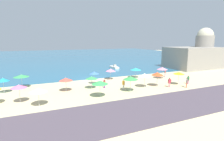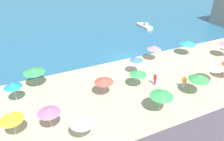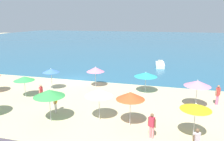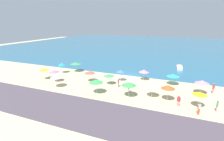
{
  "view_description": "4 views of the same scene",
  "coord_description": "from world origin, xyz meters",
  "px_view_note": "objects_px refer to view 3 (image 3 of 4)",
  "views": [
    {
      "loc": [
        -10.26,
        -34.36,
        8.14
      ],
      "look_at": [
        4.43,
        -0.42,
        1.6
      ],
      "focal_mm": 28.0,
      "sensor_mm": 36.0,
      "label": 1
    },
    {
      "loc": [
        -13.71,
        -25.12,
        14.57
      ],
      "look_at": [
        -4.22,
        -4.42,
        1.42
      ],
      "focal_mm": 35.0,
      "sensor_mm": 36.0,
      "label": 2
    },
    {
      "loc": [
        11.42,
        -24.28,
        7.46
      ],
      "look_at": [
        5.29,
        -1.7,
        1.94
      ],
      "focal_mm": 35.0,
      "sensor_mm": 36.0,
      "label": 3
    },
    {
      "loc": [
        10.49,
        -35.74,
        11.63
      ],
      "look_at": [
        -3.21,
        -2.74,
        1.61
      ],
      "focal_mm": 28.0,
      "sensor_mm": 36.0,
      "label": 4
    }
  ],
  "objects_px": {
    "beach_umbrella_15": "(130,96)",
    "bather_4": "(152,124)",
    "beach_umbrella_0": "(24,78)",
    "bather_3": "(41,92)",
    "skiff_nearshore": "(160,65)",
    "bather_5": "(196,141)",
    "beach_umbrella_7": "(146,74)",
    "beach_umbrella_13": "(99,92)",
    "beach_umbrella_11": "(197,83)",
    "beach_umbrella_12": "(196,107)",
    "bather_0": "(218,94)",
    "beach_umbrella_10": "(95,69)",
    "beach_umbrella_2": "(51,71)",
    "bather_1": "(55,101)",
    "beach_umbrella_9": "(49,93)"
  },
  "relations": [
    {
      "from": "beach_umbrella_11",
      "to": "bather_3",
      "type": "height_order",
      "value": "beach_umbrella_11"
    },
    {
      "from": "bather_4",
      "to": "skiff_nearshore",
      "type": "height_order",
      "value": "bather_4"
    },
    {
      "from": "beach_umbrella_0",
      "to": "bather_3",
      "type": "height_order",
      "value": "beach_umbrella_0"
    },
    {
      "from": "beach_umbrella_9",
      "to": "bather_4",
      "type": "distance_m",
      "value": 7.59
    },
    {
      "from": "bather_5",
      "to": "beach_umbrella_10",
      "type": "bearing_deg",
      "value": 131.72
    },
    {
      "from": "skiff_nearshore",
      "to": "bather_5",
      "type": "bearing_deg",
      "value": -82.31
    },
    {
      "from": "beach_umbrella_12",
      "to": "skiff_nearshore",
      "type": "relative_size",
      "value": 0.58
    },
    {
      "from": "beach_umbrella_0",
      "to": "bather_5",
      "type": "height_order",
      "value": "beach_umbrella_0"
    },
    {
      "from": "beach_umbrella_2",
      "to": "bather_3",
      "type": "xyz_separation_m",
      "value": [
        0.76,
        -3.22,
        -1.24
      ]
    },
    {
      "from": "beach_umbrella_0",
      "to": "beach_umbrella_11",
      "type": "xyz_separation_m",
      "value": [
        15.84,
        1.52,
        0.32
      ]
    },
    {
      "from": "beach_umbrella_12",
      "to": "beach_umbrella_7",
      "type": "bearing_deg",
      "value": 115.87
    },
    {
      "from": "beach_umbrella_7",
      "to": "bather_3",
      "type": "xyz_separation_m",
      "value": [
        -9.09,
        -4.95,
        -1.05
      ]
    },
    {
      "from": "beach_umbrella_2",
      "to": "beach_umbrella_10",
      "type": "distance_m",
      "value": 4.78
    },
    {
      "from": "beach_umbrella_2",
      "to": "bather_0",
      "type": "height_order",
      "value": "beach_umbrella_2"
    },
    {
      "from": "skiff_nearshore",
      "to": "beach_umbrella_12",
      "type": "bearing_deg",
      "value": -81.48
    },
    {
      "from": "beach_umbrella_0",
      "to": "bather_4",
      "type": "distance_m",
      "value": 13.41
    },
    {
      "from": "beach_umbrella_7",
      "to": "bather_4",
      "type": "relative_size",
      "value": 1.4
    },
    {
      "from": "beach_umbrella_13",
      "to": "beach_umbrella_15",
      "type": "relative_size",
      "value": 0.96
    },
    {
      "from": "beach_umbrella_11",
      "to": "beach_umbrella_15",
      "type": "bearing_deg",
      "value": -136.09
    },
    {
      "from": "beach_umbrella_9",
      "to": "skiff_nearshore",
      "type": "relative_size",
      "value": 0.61
    },
    {
      "from": "beach_umbrella_12",
      "to": "bather_0",
      "type": "xyz_separation_m",
      "value": [
        2.55,
        6.62,
        -1.16
      ]
    },
    {
      "from": "bather_1",
      "to": "bather_5",
      "type": "bearing_deg",
      "value": -17.69
    },
    {
      "from": "beach_umbrella_15",
      "to": "beach_umbrella_13",
      "type": "bearing_deg",
      "value": 172.45
    },
    {
      "from": "bather_0",
      "to": "skiff_nearshore",
      "type": "height_order",
      "value": "bather_0"
    },
    {
      "from": "skiff_nearshore",
      "to": "beach_umbrella_11",
      "type": "bearing_deg",
      "value": -76.54
    },
    {
      "from": "bather_3",
      "to": "bather_5",
      "type": "xyz_separation_m",
      "value": [
        13.06,
        -5.32,
        0.08
      ]
    },
    {
      "from": "beach_umbrella_0",
      "to": "bather_3",
      "type": "xyz_separation_m",
      "value": [
        2.09,
        -0.51,
        -0.99
      ]
    },
    {
      "from": "beach_umbrella_0",
      "to": "beach_umbrella_15",
      "type": "height_order",
      "value": "beach_umbrella_15"
    },
    {
      "from": "beach_umbrella_7",
      "to": "beach_umbrella_15",
      "type": "relative_size",
      "value": 0.91
    },
    {
      "from": "bather_5",
      "to": "bather_4",
      "type": "bearing_deg",
      "value": 151.66
    },
    {
      "from": "beach_umbrella_2",
      "to": "beach_umbrella_0",
      "type": "bearing_deg",
      "value": -116.11
    },
    {
      "from": "beach_umbrella_9",
      "to": "bather_4",
      "type": "xyz_separation_m",
      "value": [
        7.47,
        -0.43,
        -1.28
      ]
    },
    {
      "from": "bather_5",
      "to": "beach_umbrella_15",
      "type": "bearing_deg",
      "value": 147.46
    },
    {
      "from": "beach_umbrella_10",
      "to": "beach_umbrella_15",
      "type": "bearing_deg",
      "value": -56.18
    },
    {
      "from": "beach_umbrella_9",
      "to": "beach_umbrella_11",
      "type": "distance_m",
      "value": 12.05
    },
    {
      "from": "beach_umbrella_0",
      "to": "beach_umbrella_10",
      "type": "bearing_deg",
      "value": 41.75
    },
    {
      "from": "beach_umbrella_11",
      "to": "bather_0",
      "type": "height_order",
      "value": "beach_umbrella_11"
    },
    {
      "from": "beach_umbrella_10",
      "to": "bather_0",
      "type": "bearing_deg",
      "value": -10.08
    },
    {
      "from": "beach_umbrella_11",
      "to": "beach_umbrella_15",
      "type": "relative_size",
      "value": 0.96
    },
    {
      "from": "beach_umbrella_0",
      "to": "beach_umbrella_12",
      "type": "xyz_separation_m",
      "value": [
        15.2,
        -3.85,
        0.3
      ]
    },
    {
      "from": "skiff_nearshore",
      "to": "beach_umbrella_0",
      "type": "bearing_deg",
      "value": -124.2
    },
    {
      "from": "beach_umbrella_11",
      "to": "beach_umbrella_13",
      "type": "xyz_separation_m",
      "value": [
        -7.27,
        -4.36,
        -0.01
      ]
    },
    {
      "from": "bather_4",
      "to": "bather_5",
      "type": "distance_m",
      "value": 2.88
    },
    {
      "from": "beach_umbrella_7",
      "to": "beach_umbrella_9",
      "type": "xyz_separation_m",
      "value": [
        -6.04,
        -8.47,
        0.29
      ]
    },
    {
      "from": "beach_umbrella_15",
      "to": "bather_1",
      "type": "bearing_deg",
      "value": 173.9
    },
    {
      "from": "bather_1",
      "to": "bather_0",
      "type": "bearing_deg",
      "value": 21.98
    },
    {
      "from": "beach_umbrella_15",
      "to": "bather_4",
      "type": "bearing_deg",
      "value": -38.34
    },
    {
      "from": "beach_umbrella_0",
      "to": "skiff_nearshore",
      "type": "distance_m",
      "value": 21.37
    },
    {
      "from": "beach_umbrella_7",
      "to": "bather_5",
      "type": "relative_size",
      "value": 1.38
    },
    {
      "from": "beach_umbrella_10",
      "to": "bather_4",
      "type": "xyz_separation_m",
      "value": [
        7.07,
        -9.41,
        -1.06
      ]
    }
  ]
}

